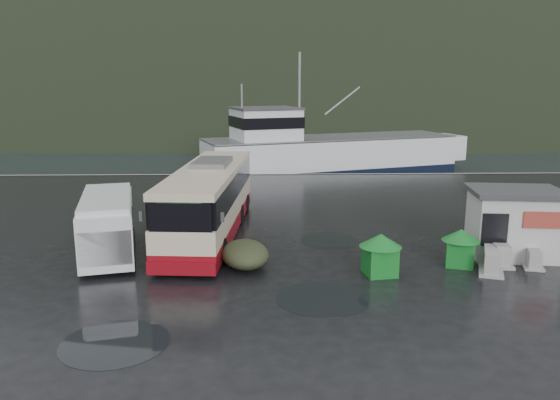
{
  "coord_description": "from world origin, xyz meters",
  "views": [
    {
      "loc": [
        0.2,
        -20.72,
        6.96
      ],
      "look_at": [
        0.79,
        3.21,
        1.7
      ],
      "focal_mm": 35.0,
      "sensor_mm": 36.0,
      "label": 1
    }
  ],
  "objects_px": {
    "waste_bin_left": "(379,274)",
    "jersey_barrier_b": "(531,266)",
    "coach_bus": "(211,235)",
    "jersey_barrier_c": "(490,271)",
    "dome_tent": "(245,266)",
    "jersey_barrier_a": "(496,263)",
    "fishing_trawler": "(331,159)",
    "white_van": "(110,254)",
    "ticket_kiosk": "(510,255)",
    "waste_bin_right": "(459,265)"
  },
  "relations": [
    {
      "from": "jersey_barrier_c",
      "to": "jersey_barrier_a",
      "type": "bearing_deg",
      "value": 57.36
    },
    {
      "from": "waste_bin_left",
      "to": "jersey_barrier_a",
      "type": "xyz_separation_m",
      "value": [
        4.84,
        1.2,
        0.0
      ]
    },
    {
      "from": "coach_bus",
      "to": "waste_bin_right",
      "type": "distance_m",
      "value": 10.98
    },
    {
      "from": "waste_bin_left",
      "to": "dome_tent",
      "type": "distance_m",
      "value": 5.06
    },
    {
      "from": "waste_bin_left",
      "to": "jersey_barrier_c",
      "type": "height_order",
      "value": "waste_bin_left"
    },
    {
      "from": "white_van",
      "to": "ticket_kiosk",
      "type": "height_order",
      "value": "ticket_kiosk"
    },
    {
      "from": "jersey_barrier_a",
      "to": "jersey_barrier_b",
      "type": "xyz_separation_m",
      "value": [
        1.2,
        -0.38,
        0.0
      ]
    },
    {
      "from": "waste_bin_right",
      "to": "waste_bin_left",
      "type": "bearing_deg",
      "value": -164.29
    },
    {
      "from": "waste_bin_left",
      "to": "dome_tent",
      "type": "relative_size",
      "value": 0.62
    },
    {
      "from": "jersey_barrier_b",
      "to": "dome_tent",
      "type": "bearing_deg",
      "value": 179.07
    },
    {
      "from": "coach_bus",
      "to": "jersey_barrier_c",
      "type": "height_order",
      "value": "coach_bus"
    },
    {
      "from": "coach_bus",
      "to": "waste_bin_left",
      "type": "distance_m",
      "value": 8.67
    },
    {
      "from": "jersey_barrier_a",
      "to": "white_van",
      "type": "bearing_deg",
      "value": 174.76
    },
    {
      "from": "jersey_barrier_b",
      "to": "coach_bus",
      "type": "bearing_deg",
      "value": 159.96
    },
    {
      "from": "coach_bus",
      "to": "jersey_barrier_b",
      "type": "relative_size",
      "value": 8.37
    },
    {
      "from": "ticket_kiosk",
      "to": "waste_bin_left",
      "type": "bearing_deg",
      "value": -153.56
    },
    {
      "from": "ticket_kiosk",
      "to": "fishing_trawler",
      "type": "bearing_deg",
      "value": 104.99
    },
    {
      "from": "jersey_barrier_a",
      "to": "coach_bus",
      "type": "bearing_deg",
      "value": 159.72
    },
    {
      "from": "dome_tent",
      "to": "jersey_barrier_a",
      "type": "height_order",
      "value": "dome_tent"
    },
    {
      "from": "dome_tent",
      "to": "fishing_trawler",
      "type": "height_order",
      "value": "fishing_trawler"
    },
    {
      "from": "jersey_barrier_c",
      "to": "fishing_trawler",
      "type": "height_order",
      "value": "fishing_trawler"
    },
    {
      "from": "white_van",
      "to": "fishing_trawler",
      "type": "bearing_deg",
      "value": 52.31
    },
    {
      "from": "coach_bus",
      "to": "jersey_barrier_a",
      "type": "height_order",
      "value": "coach_bus"
    },
    {
      "from": "coach_bus",
      "to": "jersey_barrier_b",
      "type": "xyz_separation_m",
      "value": [
        12.76,
        -4.66,
        0.0
      ]
    },
    {
      "from": "jersey_barrier_b",
      "to": "fishing_trawler",
      "type": "height_order",
      "value": "fishing_trawler"
    },
    {
      "from": "coach_bus",
      "to": "white_van",
      "type": "xyz_separation_m",
      "value": [
        -3.82,
        -2.86,
        0.0
      ]
    },
    {
      "from": "coach_bus",
      "to": "jersey_barrier_a",
      "type": "xyz_separation_m",
      "value": [
        11.56,
        -4.27,
        0.0
      ]
    },
    {
      "from": "coach_bus",
      "to": "waste_bin_left",
      "type": "xyz_separation_m",
      "value": [
        6.73,
        -5.47,
        0.0
      ]
    },
    {
      "from": "white_van",
      "to": "jersey_barrier_c",
      "type": "xyz_separation_m",
      "value": [
        14.76,
        -2.38,
        0.0
      ]
    },
    {
      "from": "waste_bin_left",
      "to": "coach_bus",
      "type": "bearing_deg",
      "value": 140.88
    },
    {
      "from": "waste_bin_left",
      "to": "dome_tent",
      "type": "bearing_deg",
      "value": 168.66
    },
    {
      "from": "coach_bus",
      "to": "dome_tent",
      "type": "bearing_deg",
      "value": -64.21
    },
    {
      "from": "waste_bin_left",
      "to": "jersey_barrier_b",
      "type": "xyz_separation_m",
      "value": [
        6.04,
        0.82,
        0.0
      ]
    },
    {
      "from": "ticket_kiosk",
      "to": "waste_bin_right",
      "type": "bearing_deg",
      "value": -148.6
    },
    {
      "from": "waste_bin_right",
      "to": "ticket_kiosk",
      "type": "height_order",
      "value": "ticket_kiosk"
    },
    {
      "from": "dome_tent",
      "to": "ticket_kiosk",
      "type": "xyz_separation_m",
      "value": [
        10.74,
        1.08,
        0.0
      ]
    },
    {
      "from": "waste_bin_right",
      "to": "ticket_kiosk",
      "type": "bearing_deg",
      "value": 24.72
    },
    {
      "from": "coach_bus",
      "to": "waste_bin_right",
      "type": "bearing_deg",
      "value": -20.26
    },
    {
      "from": "coach_bus",
      "to": "ticket_kiosk",
      "type": "relative_size",
      "value": 3.38
    },
    {
      "from": "coach_bus",
      "to": "jersey_barrier_b",
      "type": "height_order",
      "value": "coach_bus"
    },
    {
      "from": "dome_tent",
      "to": "jersey_barrier_a",
      "type": "distance_m",
      "value": 9.79
    },
    {
      "from": "ticket_kiosk",
      "to": "fishing_trawler",
      "type": "relative_size",
      "value": 0.13
    },
    {
      "from": "white_van",
      "to": "dome_tent",
      "type": "relative_size",
      "value": 2.37
    },
    {
      "from": "ticket_kiosk",
      "to": "fishing_trawler",
      "type": "xyz_separation_m",
      "value": [
        -4.09,
        28.0,
        0.0
      ]
    },
    {
      "from": "jersey_barrier_a",
      "to": "fishing_trawler",
      "type": "xyz_separation_m",
      "value": [
        -3.15,
        28.87,
        0.0
      ]
    },
    {
      "from": "waste_bin_right",
      "to": "jersey_barrier_b",
      "type": "xyz_separation_m",
      "value": [
        2.77,
        -0.1,
        0.0
      ]
    },
    {
      "from": "dome_tent",
      "to": "jersey_barrier_c",
      "type": "distance_m",
      "value": 9.2
    },
    {
      "from": "coach_bus",
      "to": "jersey_barrier_c",
      "type": "bearing_deg",
      "value": -21.38
    },
    {
      "from": "coach_bus",
      "to": "ticket_kiosk",
      "type": "distance_m",
      "value": 12.96
    },
    {
      "from": "waste_bin_left",
      "to": "ticket_kiosk",
      "type": "height_order",
      "value": "ticket_kiosk"
    }
  ]
}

